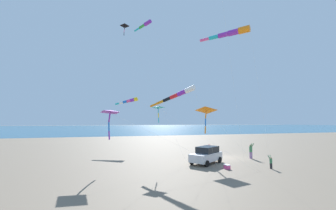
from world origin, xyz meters
TOP-DOWN VIEW (x-y plane):
  - ground_plane at (0.00, 0.00)m, footprint 600.00×600.00m
  - ocean_water_strip at (-165.00, 0.00)m, footprint 240.00×600.00m
  - parked_car at (2.80, -4.45)m, footprint 3.94×4.60m
  - cooler_box at (5.81, -3.74)m, footprint 0.62×0.42m
  - person_adult_flyer at (1.48, 2.40)m, footprint 0.64×0.52m
  - person_child_green_jacket at (7.00, 0.44)m, footprint 0.39×0.30m
  - person_child_grey_jacket at (-2.11, -1.77)m, footprint 0.37×0.47m
  - kite_delta_small_distant at (-6.10, -13.00)m, footprint 8.81×7.05m
  - kite_delta_magenta_far_left at (1.88, -9.75)m, footprint 6.67×8.53m
  - kite_windsock_blue_topmost at (2.98, -7.97)m, footprint 5.29×6.23m
  - kite_delta_checkered_midright at (1.23, -3.61)m, footprint 7.18×3.92m
  - kite_delta_orange_high_right at (2.53, -14.92)m, footprint 2.31×12.78m
  - kite_windsock_long_streamer_right at (-13.77, -11.40)m, footprint 9.34×14.59m
  - kite_windsock_purple_drifting at (-10.54, -9.29)m, footprint 12.51×10.09m
  - kite_windsock_striped_overhead at (2.04, -0.48)m, footprint 5.38×8.26m

SIDE VIEW (x-z plane):
  - ground_plane at x=0.00m, z-range 0.00..0.00m
  - ocean_water_strip at x=-165.00m, z-range 0.00..0.01m
  - cooler_box at x=5.81m, z-range 0.00..0.42m
  - person_child_green_jacket at x=7.00m, z-range 0.06..1.36m
  - person_child_grey_jacket at x=-2.11m, z-range 0.07..1.61m
  - parked_car at x=2.80m, z-range 0.03..1.88m
  - person_adult_flyer at x=1.48m, z-range 0.09..2.01m
  - kite_delta_orange_high_right at x=2.53m, z-range 2.60..8.53m
  - kite_delta_checkered_midright at x=1.23m, z-range 2.74..9.27m
  - kite_delta_magenta_far_left at x=1.88m, z-range 2.98..9.40m
  - kite_windsock_blue_topmost at x=2.98m, z-range 3.34..11.72m
  - kite_windsock_long_streamer_right at x=-13.77m, z-range 3.87..13.05m
  - kite_windsock_striped_overhead at x=2.04m, z-range 7.68..23.91m
  - kite_delta_small_distant at x=-6.10m, z-range 9.17..28.23m
  - kite_windsock_purple_drifting at x=-10.54m, z-range 10.51..32.59m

